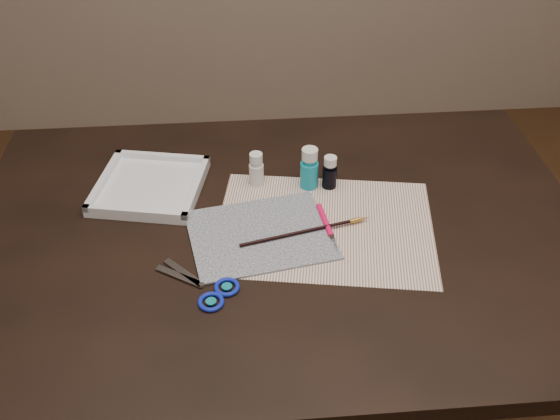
{
  "coord_description": "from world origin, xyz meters",
  "views": [
    {
      "loc": [
        -0.08,
        -0.99,
        1.58
      ],
      "look_at": [
        0.0,
        0.0,
        0.8
      ],
      "focal_mm": 40.0,
      "sensor_mm": 36.0,
      "label": 1
    }
  ],
  "objects": [
    {
      "name": "paper",
      "position": [
        0.09,
        -0.0,
        0.75
      ],
      "size": [
        0.5,
        0.41,
        0.0
      ],
      "primitive_type": "cube",
      "rotation": [
        0.0,
        0.0,
        -0.17
      ],
      "color": "white",
      "rests_on": "table"
    },
    {
      "name": "paint_bottle_cyan",
      "position": [
        0.08,
        0.14,
        0.8
      ],
      "size": [
        0.04,
        0.04,
        0.1
      ],
      "primitive_type": "cylinder",
      "rotation": [
        0.0,
        0.0,
        0.01
      ],
      "color": "#179CB4",
      "rests_on": "table"
    },
    {
      "name": "table",
      "position": [
        0.0,
        0.0,
        0.38
      ],
      "size": [
        1.3,
        0.9,
        0.75
      ],
      "primitive_type": "cube",
      "color": "black",
      "rests_on": "ground"
    },
    {
      "name": "canvas",
      "position": [
        -0.04,
        -0.02,
        0.75
      ],
      "size": [
        0.32,
        0.27,
        0.0
      ],
      "primitive_type": "cube",
      "rotation": [
        0.0,
        0.0,
        0.18
      ],
      "color": "black",
      "rests_on": "paper"
    },
    {
      "name": "scissors",
      "position": [
        -0.18,
        -0.15,
        0.75
      ],
      "size": [
        0.21,
        0.18,
        0.01
      ],
      "primitive_type": null,
      "rotation": [
        0.0,
        0.0,
        2.57
      ],
      "color": "silver",
      "rests_on": "table"
    },
    {
      "name": "paint_bottle_navy",
      "position": [
        0.12,
        0.14,
        0.79
      ],
      "size": [
        0.04,
        0.04,
        0.08
      ],
      "primitive_type": "cylinder",
      "rotation": [
        0.0,
        0.0,
        -0.13
      ],
      "color": "black",
      "rests_on": "table"
    },
    {
      "name": "paintbrush",
      "position": [
        0.05,
        -0.02,
        0.76
      ],
      "size": [
        0.28,
        0.08,
        0.01
      ],
      "primitive_type": null,
      "rotation": [
        0.0,
        0.0,
        0.24
      ],
      "color": "black",
      "rests_on": "canvas"
    },
    {
      "name": "palette_tray",
      "position": [
        -0.28,
        0.16,
        0.76
      ],
      "size": [
        0.27,
        0.27,
        0.03
      ],
      "primitive_type": "cube",
      "rotation": [
        0.0,
        0.0,
        -0.2
      ],
      "color": "white",
      "rests_on": "table"
    },
    {
      "name": "craft_knife",
      "position": [
        0.1,
        -0.01,
        0.76
      ],
      "size": [
        0.03,
        0.15,
        0.01
      ],
      "primitive_type": null,
      "rotation": [
        0.0,
        0.0,
        -1.45
      ],
      "color": "#FF1057",
      "rests_on": "paper"
    },
    {
      "name": "paint_bottle_white",
      "position": [
        -0.04,
        0.16,
        0.79
      ],
      "size": [
        0.04,
        0.04,
        0.08
      ],
      "primitive_type": "cylinder",
      "rotation": [
        0.0,
        0.0,
        0.17
      ],
      "color": "silver",
      "rests_on": "table"
    }
  ]
}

